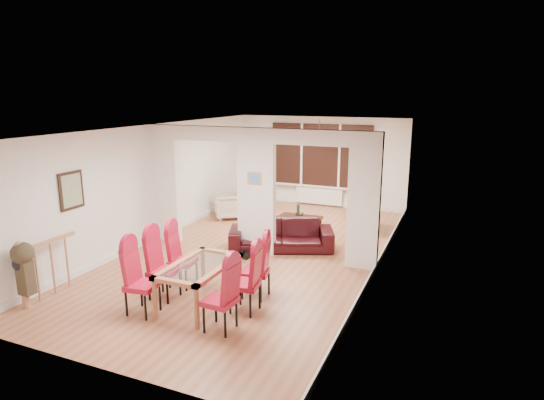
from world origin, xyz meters
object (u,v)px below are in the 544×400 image
Objects in this scene: coffee_table at (300,221)px; bottle at (298,210)px; television at (368,218)px; sofa at (281,234)px; armchair at (229,205)px; bowl at (300,214)px; dining_chair_ra at (220,296)px; person at (254,183)px; dining_chair_lc at (182,257)px; dining_chair_rc at (255,267)px; dining_chair_la at (142,280)px; dining_chair_lb at (164,267)px; dining_table at (200,285)px; dining_chair_rb at (245,279)px.

bottle reaches higher than coffee_table.
coffee_table is (-1.66, -0.27, -0.18)m from television.
armchair is at bearing 119.37° from sofa.
bowl is (-0.04, 0.07, 0.15)m from coffee_table.
person is (-2.04, 5.47, 0.44)m from dining_chair_ra.
person is at bearing 176.51° from bowl.
dining_chair_rc is at bearing -4.31° from dining_chair_lc.
dining_chair_ra reaches higher than armchair.
dining_chair_la is 0.49× the size of sofa.
person reaches higher than dining_chair_rc.
dining_chair_la is at bearing -125.36° from sofa.
coffee_table is (0.65, 4.77, -0.42)m from dining_chair_lb.
person reaches higher than dining_chair_la.
dining_chair_lb is 1.04× the size of dining_chair_lc.
bowl is at bearing 90.65° from dining_table.
dining_chair_ra and dining_chair_rb have the same top height.
dining_chair_la reaches higher than bowl.
dining_chair_lc is (0.01, 0.52, -0.02)m from dining_chair_lb.
dining_chair_ra is 0.64m from dining_chair_rb.
dining_chair_la is 5.55m from person.
television is (3.01, 0.12, -0.67)m from person.
coffee_table is (2.00, 0.04, -0.22)m from armchair.
dining_chair_rc is at bearing -79.61° from bottle.
television is (2.30, 4.52, -0.22)m from dining_chair_lc.
dining_chair_la is at bearing -91.71° from dining_chair_lb.
dining_table is 0.75× the size of person.
dining_chair_lb is at bearing -99.10° from dining_chair_lc.
dining_chair_lb is (-0.02, 0.57, 0.00)m from dining_chair_la.
dining_chair_rc is 1.00× the size of television.
sofa is at bearing 93.24° from dining_chair_rb.
dining_chair_lc reaches higher than armchair.
dining_chair_rc is at bearing -80.50° from coffee_table.
dining_chair_ra reaches higher than bottle.
dining_chair_lb reaches higher than dining_chair_ra.
dining_chair_rb reaches higher than dining_chair_lc.
person reaches higher than dining_chair_lb.
dining_chair_lb reaches higher than dining_chair_lc.
person reaches higher than dining_table.
bottle is (-0.76, 5.37, -0.12)m from dining_chair_ra.
television is (0.96, 4.42, -0.22)m from dining_chair_rc.
person is at bearing 94.20° from dining_chair_lb.
dining_chair_rc is 1.39× the size of armchair.
bowl is at bearing 92.12° from person.
dining_chair_rc is (0.68, 0.60, 0.17)m from dining_table.
sofa is 1.14× the size of person.
bottle is (-0.84, 4.74, -0.12)m from dining_chair_rb.
dining_chair_lc is 0.47× the size of sofa.
person is 6.28× the size of bottle.
television is 4.67× the size of bowl.
coffee_table is at bearing 91.61° from dining_chair_rb.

